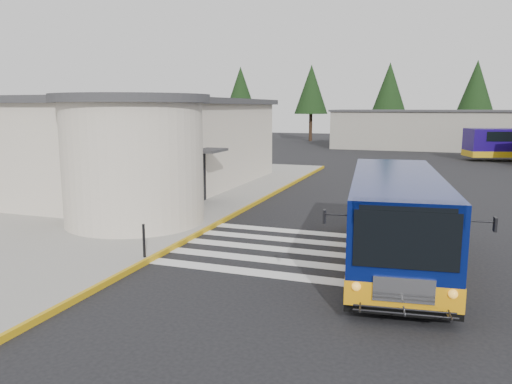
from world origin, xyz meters
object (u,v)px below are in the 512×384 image
(bollard, at_px, (144,241))
(pedestrian_a, at_px, (122,207))
(pedestrian_b, at_px, (112,198))
(transit_bus, at_px, (395,222))

(bollard, bearing_deg, pedestrian_a, 135.47)
(pedestrian_b, xyz_separation_m, bollard, (3.58, -3.48, -0.45))
(bollard, bearing_deg, pedestrian_b, 135.74)
(pedestrian_a, relative_size, pedestrian_b, 0.96)
(pedestrian_a, height_order, bollard, pedestrian_a)
(transit_bus, xyz_separation_m, pedestrian_b, (-10.47, 1.29, -0.15))
(pedestrian_a, bearing_deg, pedestrian_b, 35.10)
(transit_bus, relative_size, pedestrian_b, 5.00)
(pedestrian_b, bearing_deg, bollard, 6.19)
(pedestrian_b, height_order, bollard, pedestrian_b)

